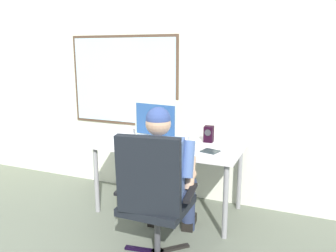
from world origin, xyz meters
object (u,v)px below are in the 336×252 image
Objects in this scene: office_chair at (153,193)px; desk_speaker at (209,134)px; person_seated at (163,174)px; cd_case at (210,151)px; crt_monitor at (161,119)px; wine_glass at (193,140)px; desk at (169,148)px.

office_chair is 1.04m from desk_speaker.
person_seated is 0.52m from cd_case.
crt_monitor is 0.60m from cd_case.
cd_case is at bearing 57.93° from person_seated.
desk_speaker is (0.06, 0.32, -0.01)m from wine_glass.
desk_speaker reaches higher than wine_glass.
person_seated is at bearing -103.78° from wine_glass.
office_chair is 0.97m from crt_monitor.
desk_speaker is (0.43, 0.17, -0.15)m from crt_monitor.
person_seated is (0.19, -0.59, -0.04)m from desk.
crt_monitor reaches higher than cd_case.
crt_monitor is at bearing 114.88° from person_seated.
desk is 8.41× the size of cd_case.
desk_speaker is (0.13, 1.01, 0.23)m from office_chair.
cd_case is at bearing 0.14° from wine_glass.
crt_monitor is at bearing -170.60° from desk.
crt_monitor is 0.49m from desk_speaker.
desk_speaker is 0.93× the size of cd_case.
cd_case is (0.11, -0.32, -0.07)m from desk_speaker.
desk_speaker is at bearing 21.72° from crt_monitor.
desk_speaker is at bearing 79.54° from wine_glass.
desk_speaker is at bearing 24.18° from desk.
office_chair is at bearing -82.85° from person_seated.
desk_speaker is at bearing 77.62° from person_seated.
crt_monitor reaches higher than office_chair.
cd_case is (0.54, -0.15, -0.22)m from crt_monitor.
person_seated is 9.12× the size of wine_glass.
office_chair is 0.86× the size of person_seated.
office_chair is at bearing -75.27° from desk.
person_seated reaches higher than crt_monitor.
crt_monitor is (-0.27, 0.58, 0.33)m from person_seated.
crt_monitor is 3.09× the size of desk_speaker.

